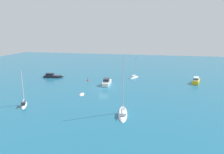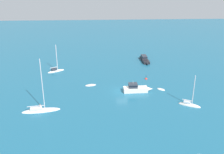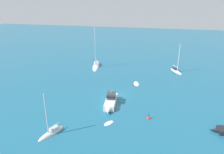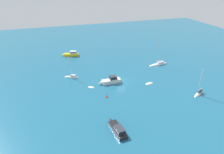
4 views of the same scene
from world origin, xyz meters
The scene contains 10 objects.
ground_plane centered at (0.00, 0.00, 0.00)m, with size 160.00×160.00×0.00m, color #1E607F.
skiff centered at (-3.65, -7.24, 0.00)m, with size 1.71×2.82×0.41m.
ketch centered at (8.12, -16.83, 0.18)m, with size 2.84×7.66×11.43m.
cabin_cruiser centered at (0.24, 3.20, 0.77)m, with size 2.08×6.77×2.62m.
motor_cruiser centered at (26.15, 10.69, 0.76)m, with size 3.13×6.62×2.62m.
rib centered at (-0.62, 9.07, 0.00)m, with size 1.91×2.09×0.41m.
sloop centered at (-12.94, -16.78, 0.29)m, with size 3.16×4.55×7.72m.
launch centered at (-19.92, 8.16, 0.59)m, with size 7.10×2.28×1.49m.
sloop_1 centered at (7.21, 13.32, 0.16)m, with size 3.00×4.50×7.30m.
channel_buoy centered at (-6.77, 6.54, 0.01)m, with size 0.66×0.66×1.25m.
Camera 4 is at (-50.34, 19.39, 28.05)m, focal length 33.38 mm.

